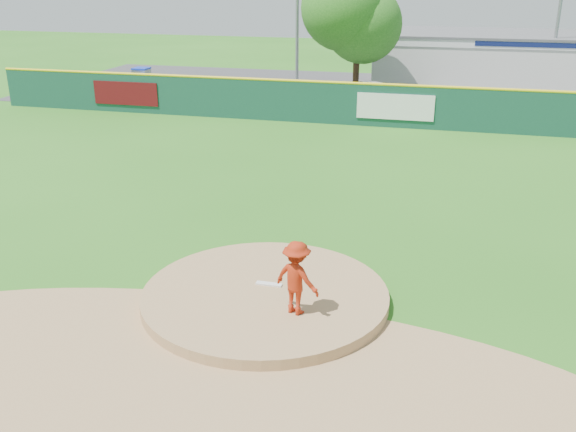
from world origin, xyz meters
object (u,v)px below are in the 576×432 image
(pool_building_grp, at_px, (496,59))
(deciduous_tree, at_px, (358,17))
(pitcher, at_px, (297,278))
(van, at_px, (376,94))
(playground_slide, at_px, (141,79))

(pool_building_grp, bearing_deg, deciduous_tree, -138.84)
(pitcher, bearing_deg, van, -64.81)
(van, bearing_deg, deciduous_tree, 45.98)
(van, relative_size, deciduous_tree, 0.63)
(pitcher, bearing_deg, deciduous_tree, -61.85)
(pool_building_grp, distance_m, deciduous_tree, 11.01)
(playground_slide, relative_size, deciduous_tree, 0.35)
(pitcher, distance_m, playground_slide, 29.50)
(playground_slide, bearing_deg, pool_building_grp, 20.69)
(van, bearing_deg, pool_building_grp, -26.26)
(pool_building_grp, height_order, playground_slide, pool_building_grp)
(van, bearing_deg, pitcher, -166.76)
(deciduous_tree, bearing_deg, pool_building_grp, 41.16)
(deciduous_tree, bearing_deg, playground_slide, -175.71)
(pitcher, height_order, deciduous_tree, deciduous_tree)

